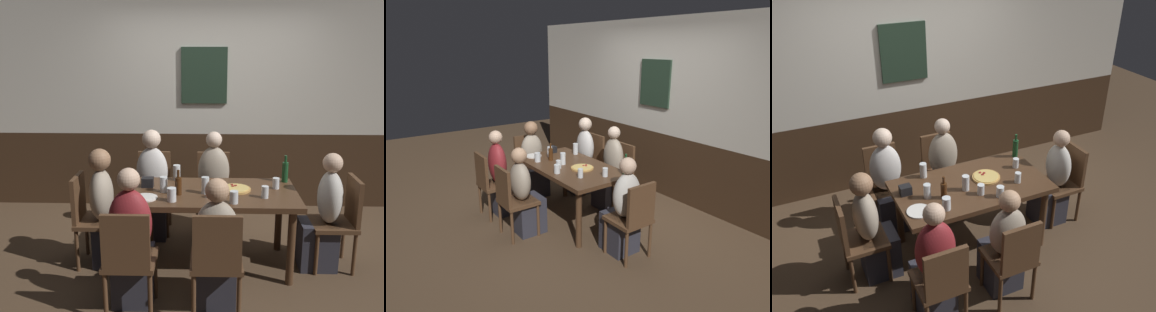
{
  "view_description": "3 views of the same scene",
  "coord_description": "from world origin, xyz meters",
  "views": [
    {
      "loc": [
        -0.09,
        -3.87,
        2.08
      ],
      "look_at": [
        -0.21,
        -0.07,
        1.09
      ],
      "focal_mm": 41.4,
      "sensor_mm": 36.0,
      "label": 1
    },
    {
      "loc": [
        3.65,
        -2.46,
        2.21
      ],
      "look_at": [
        0.13,
        0.02,
        0.89
      ],
      "focal_mm": 33.86,
      "sensor_mm": 36.0,
      "label": 2
    },
    {
      "loc": [
        -1.55,
        -3.12,
        2.99
      ],
      "look_at": [
        -0.04,
        0.08,
        1.03
      ],
      "focal_mm": 39.14,
      "sensor_mm": 36.0,
      "label": 3
    }
  ],
  "objects": [
    {
      "name": "dining_table",
      "position": [
        0.0,
        0.0,
        0.65
      ],
      "size": [
        1.52,
        0.84,
        0.74
      ],
      "color": "#472D1C",
      "rests_on": "ground_plane"
    },
    {
      "name": "pint_glass_stout",
      "position": [
        -0.47,
        -0.03,
        0.8
      ],
      "size": [
        0.07,
        0.07,
        0.14
      ],
      "color": "silver",
      "rests_on": "dining_table"
    },
    {
      "name": "beer_glass_half",
      "position": [
        0.01,
        -0.19,
        0.78
      ],
      "size": [
        0.07,
        0.07,
        0.1
      ],
      "color": "silver",
      "rests_on": "dining_table"
    },
    {
      "name": "chair_left_near",
      "position": [
        -0.67,
        -0.83,
        0.5
      ],
      "size": [
        0.4,
        0.4,
        0.88
      ],
      "color": "#513521",
      "rests_on": "ground_plane"
    },
    {
      "name": "chair_head_west",
      "position": [
        -1.17,
        0.0,
        0.5
      ],
      "size": [
        0.4,
        0.4,
        0.88
      ],
      "color": "#513521",
      "rests_on": "ground_plane"
    },
    {
      "name": "chair_mid_near",
      "position": [
        0.0,
        -0.83,
        0.5
      ],
      "size": [
        0.4,
        0.4,
        0.88
      ],
      "color": "#513521",
      "rests_on": "ground_plane"
    },
    {
      "name": "beer_bottle_green",
      "position": [
        0.69,
        0.31,
        0.85
      ],
      "size": [
        0.06,
        0.06,
        0.27
      ],
      "color": "#194723",
      "rests_on": "dining_table"
    },
    {
      "name": "person_head_west",
      "position": [
        -1.01,
        0.0,
        0.48
      ],
      "size": [
        0.37,
        0.34,
        1.14
      ],
      "color": "#2D2D38",
      "rests_on": "ground_plane"
    },
    {
      "name": "pint_glass_pale",
      "position": [
        -0.09,
        -0.06,
        0.81
      ],
      "size": [
        0.07,
        0.07,
        0.15
      ],
      "color": "silver",
      "rests_on": "dining_table"
    },
    {
      "name": "chair_head_east",
      "position": [
        1.17,
        0.0,
        0.5
      ],
      "size": [
        0.4,
        0.4,
        0.88
      ],
      "color": "#513521",
      "rests_on": "ground_plane"
    },
    {
      "name": "wall_back",
      "position": [
        -0.0,
        1.65,
        1.3
      ],
      "size": [
        6.4,
        0.13,
        2.6
      ],
      "color": "#3D2819",
      "rests_on": "ground_plane"
    },
    {
      "name": "person_mid_near",
      "position": [
        0.0,
        -0.67,
        0.46
      ],
      "size": [
        0.34,
        0.37,
        1.09
      ],
      "color": "#2D2D38",
      "rests_on": "ground_plane"
    },
    {
      "name": "person_head_east",
      "position": [
        1.01,
        0.0,
        0.46
      ],
      "size": [
        0.37,
        0.34,
        1.11
      ],
      "color": "#2D2D38",
      "rests_on": "ground_plane"
    },
    {
      "name": "pint_glass_amber",
      "position": [
        0.44,
        -0.16,
        0.79
      ],
      "size": [
        0.06,
        0.06,
        0.11
      ],
      "color": "silver",
      "rests_on": "dining_table"
    },
    {
      "name": "ground_plane",
      "position": [
        0.0,
        0.0,
        0.0
      ],
      "size": [
        12.0,
        12.0,
        0.0
      ],
      "primitive_type": "plane",
      "color": "#4C3826"
    },
    {
      "name": "condiment_caddy",
      "position": [
        -0.64,
        0.12,
        0.79
      ],
      "size": [
        0.11,
        0.09,
        0.09
      ],
      "primitive_type": "cube",
      "color": "black",
      "rests_on": "dining_table"
    },
    {
      "name": "person_left_far",
      "position": [
        -0.67,
        0.67,
        0.5
      ],
      "size": [
        0.34,
        0.37,
        1.17
      ],
      "color": "#2D2D38",
      "rests_on": "ground_plane"
    },
    {
      "name": "tumbler_water",
      "position": [
        -0.37,
        0.34,
        0.81
      ],
      "size": [
        0.07,
        0.07,
        0.15
      ],
      "color": "silver",
      "rests_on": "dining_table"
    },
    {
      "name": "person_mid_far",
      "position": [
        -0.0,
        0.67,
        0.48
      ],
      "size": [
        0.34,
        0.37,
        1.16
      ],
      "color": "#2D2D38",
      "rests_on": "ground_plane"
    },
    {
      "name": "beer_bottle_brown",
      "position": [
        -0.33,
        -0.1,
        0.83
      ],
      "size": [
        0.06,
        0.06,
        0.23
      ],
      "color": "#42230F",
      "rests_on": "dining_table"
    },
    {
      "name": "chair_mid_far",
      "position": [
        0.0,
        0.83,
        0.5
      ],
      "size": [
        0.4,
        0.4,
        0.88
      ],
      "color": "#513521",
      "rests_on": "ground_plane"
    },
    {
      "name": "person_left_near",
      "position": [
        -0.67,
        -0.67,
        0.49
      ],
      "size": [
        0.34,
        0.37,
        1.16
      ],
      "color": "#2D2D38",
      "rests_on": "ground_plane"
    },
    {
      "name": "tumbler_short",
      "position": [
        0.57,
        0.1,
        0.78
      ],
      "size": [
        0.06,
        0.06,
        0.1
      ],
      "color": "silver",
      "rests_on": "dining_table"
    },
    {
      "name": "pizza",
      "position": [
        0.19,
        0.05,
        0.75
      ],
      "size": [
        0.28,
        0.28,
        0.03
      ],
      "color": "tan",
      "rests_on": "dining_table"
    },
    {
      "name": "highball_clear",
      "position": [
        -0.38,
        -0.27,
        0.79
      ],
      "size": [
        0.08,
        0.08,
        0.12
      ],
      "color": "silver",
      "rests_on": "dining_table"
    },
    {
      "name": "chair_left_far",
      "position": [
        -0.67,
        0.83,
        0.5
      ],
      "size": [
        0.4,
        0.4,
        0.88
      ],
      "color": "#513521",
      "rests_on": "ground_plane"
    },
    {
      "name": "plate_white_large",
      "position": [
        -0.62,
        -0.2,
        0.75
      ],
      "size": [
        0.22,
        0.22,
        0.01
      ],
      "primitive_type": "cylinder",
      "color": "white",
      "rests_on": "dining_table"
    },
    {
      "name": "beer_glass_tall",
      "position": [
        0.16,
        -0.3,
        0.79
      ],
      "size": [
        0.07,
        0.07,
        0.11
      ],
      "color": "silver",
      "rests_on": "dining_table"
    }
  ]
}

